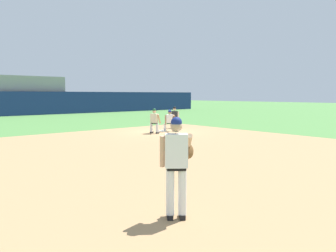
{
  "coord_description": "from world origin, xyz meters",
  "views": [
    {
      "loc": [
        -12.61,
        -15.17,
        2.25
      ],
      "look_at": [
        -6.12,
        -7.64,
        1.3
      ],
      "focal_mm": 35.0,
      "sensor_mm": 36.0,
      "label": 1
    }
  ],
  "objects_px": {
    "baseball": "(166,140)",
    "pitcher": "(177,161)",
    "first_baseman": "(170,120)",
    "baserunner": "(154,120)",
    "first_base_bag": "(162,131)",
    "umpire": "(175,116)"
  },
  "relations": [
    {
      "from": "first_baseman",
      "to": "baserunner",
      "type": "xyz_separation_m",
      "value": [
        -1.35,
        -0.16,
        0.06
      ]
    },
    {
      "from": "first_baseman",
      "to": "pitcher",
      "type": "bearing_deg",
      "value": -130.58
    },
    {
      "from": "first_base_bag",
      "to": "baserunner",
      "type": "bearing_deg",
      "value": -159.4
    },
    {
      "from": "umpire",
      "to": "baserunner",
      "type": "bearing_deg",
      "value": -153.36
    },
    {
      "from": "pitcher",
      "to": "first_baseman",
      "type": "xyz_separation_m",
      "value": [
        9.19,
        10.73,
        -0.33
      ]
    },
    {
      "from": "first_baseman",
      "to": "baserunner",
      "type": "bearing_deg",
      "value": -173.09
    },
    {
      "from": "baseball",
      "to": "umpire",
      "type": "bearing_deg",
      "value": 44.09
    },
    {
      "from": "baseball",
      "to": "pitcher",
      "type": "relative_size",
      "value": 0.04
    },
    {
      "from": "first_base_bag",
      "to": "umpire",
      "type": "distance_m",
      "value": 2.4
    },
    {
      "from": "first_base_bag",
      "to": "first_baseman",
      "type": "distance_m",
      "value": 0.85
    },
    {
      "from": "baseball",
      "to": "pitcher",
      "type": "distance_m",
      "value": 10.1
    },
    {
      "from": "baserunner",
      "to": "umpire",
      "type": "bearing_deg",
      "value": 26.64
    },
    {
      "from": "pitcher",
      "to": "baserunner",
      "type": "height_order",
      "value": "pitcher"
    },
    {
      "from": "pitcher",
      "to": "baserunner",
      "type": "distance_m",
      "value": 13.16
    },
    {
      "from": "first_baseman",
      "to": "umpire",
      "type": "relative_size",
      "value": 0.92
    },
    {
      "from": "first_baseman",
      "to": "umpire",
      "type": "bearing_deg",
      "value": 40.09
    },
    {
      "from": "pitcher",
      "to": "baserunner",
      "type": "bearing_deg",
      "value": 53.43
    },
    {
      "from": "baseball",
      "to": "pitcher",
      "type": "xyz_separation_m",
      "value": [
        -6.35,
        -7.78,
        1.02
      ]
    },
    {
      "from": "baserunner",
      "to": "pitcher",
      "type": "bearing_deg",
      "value": -126.57
    },
    {
      "from": "first_baseman",
      "to": "baserunner",
      "type": "distance_m",
      "value": 1.36
    },
    {
      "from": "baserunner",
      "to": "umpire",
      "type": "height_order",
      "value": "same"
    },
    {
      "from": "first_baseman",
      "to": "baseball",
      "type": "bearing_deg",
      "value": -133.97
    }
  ]
}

